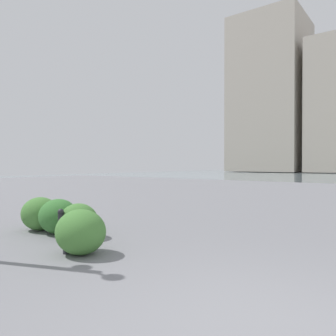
% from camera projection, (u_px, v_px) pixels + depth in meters
% --- Properties ---
extents(building_annex, '(14.86, 15.86, 33.61)m').
position_uv_depth(building_annex, '(270.00, 97.00, 72.32)').
color(building_annex, '#B2A899').
rests_on(building_annex, ground).
extents(bollard_near, '(0.13, 0.13, 0.67)m').
position_uv_depth(bollard_near, '(66.00, 234.00, 5.72)').
color(bollard_near, '#232328').
rests_on(bollard_near, ground).
extents(bollard_mid, '(0.13, 0.13, 0.66)m').
position_uv_depth(bollard_mid, '(61.00, 224.00, 6.71)').
color(bollard_mid, '#232328').
rests_on(bollard_mid, ground).
extents(shrub_low, '(0.87, 0.79, 0.74)m').
position_uv_depth(shrub_low, '(79.00, 221.00, 6.97)').
color(shrub_low, '#477F38').
rests_on(shrub_low, ground).
extents(shrub_round, '(0.94, 0.84, 0.79)m').
position_uv_depth(shrub_round, '(58.00, 216.00, 7.38)').
color(shrub_round, '#387533').
rests_on(shrub_round, ground).
extents(shrub_wide, '(0.94, 0.84, 0.80)m').
position_uv_depth(shrub_wide, '(81.00, 232.00, 5.68)').
color(shrub_wide, '#477F38').
rests_on(shrub_wide, ground).
extents(shrub_tall, '(0.94, 0.84, 0.80)m').
position_uv_depth(shrub_tall, '(40.00, 214.00, 7.76)').
color(shrub_tall, '#477F38').
rests_on(shrub_tall, ground).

